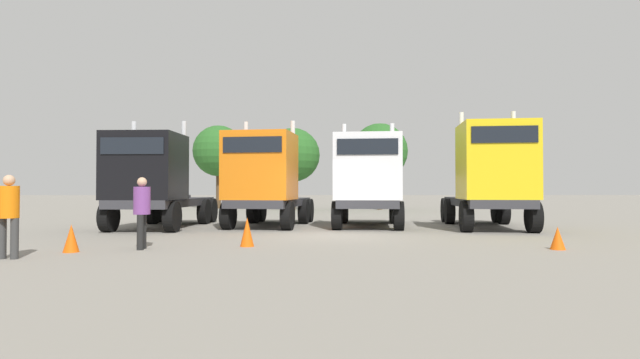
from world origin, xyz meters
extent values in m
plane|color=gray|center=(0.00, 0.00, 0.00)|extent=(200.00, 200.00, 0.00)
cube|color=#333338|center=(-6.18, 3.69, 0.95)|extent=(2.61, 6.39, 0.30)
cube|color=black|center=(-6.31, 1.68, 2.26)|extent=(2.54, 2.37, 2.31)
cube|color=black|center=(-6.39, 0.55, 2.89)|extent=(2.10, 0.18, 0.55)
cylinder|color=silver|center=(-5.28, 2.88, 2.56)|extent=(0.19, 0.19, 2.91)
cylinder|color=silver|center=(-7.18, 3.00, 2.56)|extent=(0.19, 0.19, 2.91)
cylinder|color=#333338|center=(-6.09, 5.07, 1.16)|extent=(1.17, 1.17, 0.12)
cylinder|color=black|center=(-5.24, 1.20, 0.53)|extent=(0.42, 1.07, 1.05)
cylinder|color=black|center=(-7.44, 1.34, 0.53)|extent=(0.42, 1.07, 1.05)
cylinder|color=black|center=(-4.98, 5.15, 0.53)|extent=(0.42, 1.07, 1.05)
cylinder|color=black|center=(-7.18, 5.29, 0.53)|extent=(0.42, 1.07, 1.05)
cylinder|color=black|center=(-4.91, 6.24, 0.53)|extent=(0.42, 1.07, 1.05)
cylinder|color=black|center=(-7.11, 6.39, 0.53)|extent=(0.42, 1.07, 1.05)
cube|color=#333338|center=(-2.09, 4.18, 0.93)|extent=(3.12, 5.89, 0.30)
cube|color=orange|center=(-2.37, 2.51, 2.31)|extent=(2.74, 2.59, 2.46)
cube|color=black|center=(-2.56, 1.40, 3.01)|extent=(2.08, 0.40, 0.55)
cylinder|color=silver|center=(-1.22, 3.59, 2.61)|extent=(0.21, 0.21, 3.06)
cylinder|color=silver|center=(-3.10, 3.91, 2.61)|extent=(0.21, 0.21, 3.06)
cylinder|color=#333338|center=(-1.88, 5.40, 1.14)|extent=(1.27, 1.27, 0.12)
cylinder|color=black|center=(-1.36, 1.93, 0.52)|extent=(0.52, 1.08, 1.03)
cylinder|color=black|center=(-3.53, 2.30, 0.52)|extent=(0.52, 1.08, 1.03)
cylinder|color=black|center=(-0.80, 5.18, 0.52)|extent=(0.52, 1.08, 1.03)
cylinder|color=black|center=(-2.97, 5.55, 0.52)|extent=(0.52, 1.08, 1.03)
cylinder|color=black|center=(-0.61, 6.26, 0.52)|extent=(0.52, 1.08, 1.03)
cylinder|color=black|center=(-2.78, 6.64, 0.52)|extent=(0.52, 1.08, 1.03)
cube|color=#333338|center=(1.78, 4.04, 0.93)|extent=(2.92, 5.94, 0.30)
cube|color=white|center=(1.57, 2.41, 2.27)|extent=(2.70, 2.72, 2.37)
cube|color=black|center=(1.41, 1.19, 2.93)|extent=(2.09, 0.31, 0.55)
cylinder|color=silver|center=(2.69, 3.64, 2.57)|extent=(0.20, 0.20, 2.97)
cylinder|color=silver|center=(0.81, 3.89, 2.57)|extent=(0.20, 0.20, 2.97)
cylinder|color=#333338|center=(1.95, 5.28, 1.14)|extent=(1.23, 1.23, 0.12)
cylinder|color=black|center=(2.60, 1.76, 0.52)|extent=(0.48, 1.07, 1.03)
cylinder|color=black|center=(0.41, 2.05, 0.52)|extent=(0.48, 1.07, 1.03)
cylinder|color=black|center=(3.04, 5.13, 0.52)|extent=(0.48, 1.07, 1.03)
cylinder|color=black|center=(0.86, 5.42, 0.52)|extent=(0.48, 1.07, 1.03)
cylinder|color=black|center=(3.18, 6.22, 0.52)|extent=(0.48, 1.07, 1.03)
cylinder|color=black|center=(1.00, 6.51, 0.52)|extent=(0.48, 1.07, 1.03)
cube|color=#333338|center=(6.21, 3.29, 0.97)|extent=(3.08, 6.58, 0.30)
cube|color=yellow|center=(5.93, 1.34, 2.45)|extent=(2.72, 2.72, 2.66)
cube|color=black|center=(5.76, 0.13, 3.25)|extent=(2.08, 0.34, 0.55)
cylinder|color=silver|center=(7.06, 2.54, 2.75)|extent=(0.20, 0.20, 3.26)
cylinder|color=silver|center=(5.18, 2.81, 2.75)|extent=(0.20, 0.20, 3.26)
cylinder|color=#333338|center=(6.41, 4.66, 1.18)|extent=(1.25, 1.25, 0.12)
cylinder|color=black|center=(6.95, 0.69, 0.53)|extent=(0.50, 1.11, 1.07)
cylinder|color=black|center=(4.77, 1.00, 0.53)|extent=(0.50, 1.11, 1.07)
cylinder|color=black|center=(7.52, 4.68, 0.53)|extent=(0.50, 1.11, 1.07)
cylinder|color=black|center=(5.34, 4.99, 0.53)|extent=(0.50, 1.11, 1.07)
cylinder|color=black|center=(7.68, 5.77, 0.53)|extent=(0.50, 1.11, 1.07)
cylinder|color=black|center=(5.50, 6.08, 0.53)|extent=(0.50, 1.11, 1.07)
cylinder|color=#383838|center=(-7.10, -5.12, 0.43)|extent=(0.18, 0.18, 0.86)
cylinder|color=#383838|center=(-6.82, -5.16, 0.43)|extent=(0.18, 0.18, 0.86)
cylinder|color=orange|center=(-6.96, -5.14, 1.20)|extent=(0.45, 0.45, 0.68)
sphere|color=tan|center=(-6.96, -5.14, 1.66)|extent=(0.23, 0.23, 0.23)
cylinder|color=black|center=(-4.72, -3.38, 0.43)|extent=(0.17, 0.17, 0.85)
cylinder|color=black|center=(-4.70, -3.66, 0.43)|extent=(0.17, 0.17, 0.85)
cylinder|color=#783E8A|center=(-4.71, -3.52, 1.19)|extent=(0.43, 0.43, 0.68)
sphere|color=tan|center=(-4.71, -3.52, 1.65)|extent=(0.23, 0.23, 0.23)
cone|color=#F2590C|center=(-6.17, -4.04, 0.32)|extent=(0.36, 0.36, 0.65)
cone|color=#F2590C|center=(5.45, -3.84, 0.28)|extent=(0.36, 0.36, 0.55)
cone|color=#F2590C|center=(-2.20, -2.99, 0.37)|extent=(0.36, 0.36, 0.74)
cylinder|color=#4C3823|center=(-7.31, 21.48, 1.40)|extent=(0.36, 0.36, 2.79)
sphere|color=#286023|center=(-7.31, 21.48, 4.32)|extent=(3.82, 3.82, 3.82)
cylinder|color=#4C3823|center=(-1.66, 18.59, 1.17)|extent=(0.36, 0.36, 2.33)
sphere|color=#286023|center=(-1.66, 18.59, 3.83)|extent=(3.73, 3.73, 3.73)
cylinder|color=#4C3823|center=(4.47, 19.17, 1.27)|extent=(0.36, 0.36, 2.55)
sphere|color=#286023|center=(4.47, 19.17, 4.13)|extent=(3.97, 3.97, 3.97)
camera|label=1|loc=(-0.65, -15.77, 1.48)|focal=27.84mm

